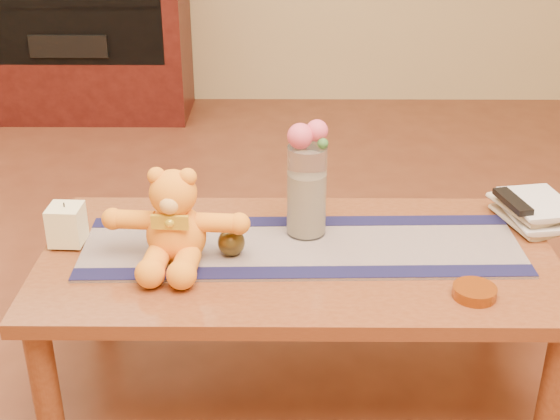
{
  "coord_description": "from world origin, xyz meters",
  "views": [
    {
      "loc": [
        -0.04,
        -1.81,
        1.47
      ],
      "look_at": [
        -0.05,
        0.0,
        0.58
      ],
      "focal_mm": 48.75,
      "sensor_mm": 36.0,
      "label": 1
    }
  ],
  "objects_px": {
    "teddy_bear": "(175,216)",
    "amber_dish": "(474,292)",
    "pillar_candle": "(67,224)",
    "book_bottom": "(507,223)",
    "tv_remote": "(513,201)",
    "bronze_ball": "(231,242)",
    "glass_vase": "(307,191)"
  },
  "relations": [
    {
      "from": "pillar_candle",
      "to": "bronze_ball",
      "type": "height_order",
      "value": "pillar_candle"
    },
    {
      "from": "pillar_candle",
      "to": "book_bottom",
      "type": "distance_m",
      "value": 1.25
    },
    {
      "from": "teddy_bear",
      "to": "pillar_candle",
      "type": "bearing_deg",
      "value": 169.31
    },
    {
      "from": "book_bottom",
      "to": "tv_remote",
      "type": "xyz_separation_m",
      "value": [
        0.0,
        -0.01,
        0.07
      ]
    },
    {
      "from": "teddy_bear",
      "to": "book_bottom",
      "type": "relative_size",
      "value": 1.62
    },
    {
      "from": "bronze_ball",
      "to": "tv_remote",
      "type": "xyz_separation_m",
      "value": [
        0.79,
        0.18,
        0.04
      ]
    },
    {
      "from": "tv_remote",
      "to": "pillar_candle",
      "type": "bearing_deg",
      "value": 171.77
    },
    {
      "from": "glass_vase",
      "to": "bronze_ball",
      "type": "relative_size",
      "value": 3.53
    },
    {
      "from": "glass_vase",
      "to": "tv_remote",
      "type": "height_order",
      "value": "glass_vase"
    },
    {
      "from": "teddy_bear",
      "to": "pillar_candle",
      "type": "height_order",
      "value": "teddy_bear"
    },
    {
      "from": "book_bottom",
      "to": "amber_dish",
      "type": "relative_size",
      "value": 2.06
    },
    {
      "from": "glass_vase",
      "to": "amber_dish",
      "type": "xyz_separation_m",
      "value": [
        0.41,
        -0.32,
        -0.12
      ]
    },
    {
      "from": "teddy_bear",
      "to": "glass_vase",
      "type": "height_order",
      "value": "glass_vase"
    },
    {
      "from": "book_bottom",
      "to": "tv_remote",
      "type": "bearing_deg",
      "value": -93.0
    },
    {
      "from": "bronze_ball",
      "to": "book_bottom",
      "type": "distance_m",
      "value": 0.81
    },
    {
      "from": "pillar_candle",
      "to": "tv_remote",
      "type": "height_order",
      "value": "pillar_candle"
    },
    {
      "from": "pillar_candle",
      "to": "amber_dish",
      "type": "bearing_deg",
      "value": -13.78
    },
    {
      "from": "pillar_candle",
      "to": "tv_remote",
      "type": "relative_size",
      "value": 0.68
    },
    {
      "from": "glass_vase",
      "to": "book_bottom",
      "type": "xyz_separation_m",
      "value": [
        0.59,
        0.06,
        -0.13
      ]
    },
    {
      "from": "teddy_bear",
      "to": "amber_dish",
      "type": "relative_size",
      "value": 3.35
    },
    {
      "from": "amber_dish",
      "to": "glass_vase",
      "type": "bearing_deg",
      "value": 141.62
    },
    {
      "from": "pillar_candle",
      "to": "tv_remote",
      "type": "distance_m",
      "value": 1.25
    },
    {
      "from": "tv_remote",
      "to": "amber_dish",
      "type": "height_order",
      "value": "tv_remote"
    },
    {
      "from": "pillar_candle",
      "to": "bronze_ball",
      "type": "bearing_deg",
      "value": -8.44
    },
    {
      "from": "tv_remote",
      "to": "glass_vase",
      "type": "bearing_deg",
      "value": 171.46
    },
    {
      "from": "amber_dish",
      "to": "book_bottom",
      "type": "bearing_deg",
      "value": 64.54
    },
    {
      "from": "amber_dish",
      "to": "tv_remote",
      "type": "bearing_deg",
      "value": 63.67
    },
    {
      "from": "pillar_candle",
      "to": "tv_remote",
      "type": "xyz_separation_m",
      "value": [
        1.25,
        0.11,
        0.02
      ]
    },
    {
      "from": "glass_vase",
      "to": "amber_dish",
      "type": "bearing_deg",
      "value": -38.38
    },
    {
      "from": "teddy_bear",
      "to": "amber_dish",
      "type": "distance_m",
      "value": 0.78
    },
    {
      "from": "teddy_bear",
      "to": "pillar_candle",
      "type": "distance_m",
      "value": 0.33
    },
    {
      "from": "book_bottom",
      "to": "amber_dish",
      "type": "bearing_deg",
      "value": -131.64
    }
  ]
}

